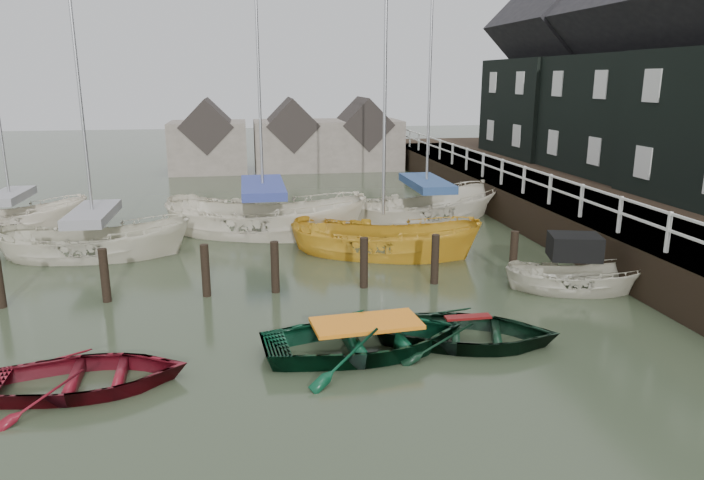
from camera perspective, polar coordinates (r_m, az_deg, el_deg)
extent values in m
plane|color=#2B3521|center=(14.26, -1.44, -8.43)|extent=(120.00, 120.00, 0.00)
cube|color=black|center=(25.99, 16.44, 4.74)|extent=(3.00, 32.00, 0.20)
cube|color=silver|center=(25.21, 13.52, 7.06)|extent=(0.06, 32.00, 0.06)
cube|color=silver|center=(25.27, 13.46, 6.16)|extent=(0.06, 32.00, 0.06)
cube|color=black|center=(29.05, 26.04, 2.02)|extent=(14.00, 38.00, 1.50)
cube|color=black|center=(30.19, 24.70, 10.29)|extent=(6.00, 7.00, 5.00)
cube|color=black|center=(30.27, 25.59, 18.30)|extent=(6.11, 7.14, 6.11)
cube|color=black|center=(36.20, 18.45, 11.36)|extent=(6.40, 7.00, 5.00)
cube|color=black|center=(36.27, 19.01, 18.06)|extent=(6.52, 7.14, 6.52)
cylinder|color=black|center=(17.87, -29.37, -3.85)|extent=(0.22, 0.22, 1.80)
cylinder|color=black|center=(17.17, -21.50, -3.66)|extent=(0.22, 0.22, 1.80)
cylinder|color=black|center=(16.82, -13.14, -3.37)|extent=(0.22, 0.22, 1.80)
cylinder|color=black|center=(16.79, -6.99, -3.12)|extent=(0.22, 0.22, 1.80)
cylinder|color=black|center=(17.06, 1.09, -2.73)|extent=(0.22, 0.22, 1.80)
cylinder|color=black|center=(17.53, 7.53, -2.37)|extent=(0.22, 0.22, 1.80)
cylinder|color=black|center=(18.32, 14.43, -1.97)|extent=(0.22, 0.22, 1.80)
cube|color=#665B51|center=(39.27, -12.90, 8.26)|extent=(4.50, 4.00, 3.00)
cube|color=#282321|center=(39.15, -13.01, 10.15)|extent=(3.18, 4.08, 3.18)
cube|color=#665B51|center=(39.31, -5.53, 8.56)|extent=(4.50, 4.00, 3.00)
cube|color=#282321|center=(39.20, -5.58, 10.45)|extent=(3.18, 4.08, 3.18)
cube|color=#665B51|center=(39.89, 1.00, 8.71)|extent=(4.50, 4.00, 3.00)
cube|color=#282321|center=(39.78, 1.01, 10.58)|extent=(3.18, 4.08, 3.18)
imported|color=#5B0D16|center=(12.87, -22.94, -12.32)|extent=(3.77, 2.79, 0.75)
imported|color=#08311C|center=(13.34, 1.29, -10.12)|extent=(4.55, 3.43, 0.89)
imported|color=black|center=(13.97, 10.38, -9.19)|extent=(4.54, 3.85, 0.80)
imported|color=#B8B49D|center=(17.93, 19.56, -4.40)|extent=(3.96, 2.36, 1.44)
cube|color=black|center=(17.77, 19.57, -0.57)|extent=(1.52, 1.32, 0.65)
imported|color=beige|center=(21.75, -22.16, -1.37)|extent=(6.06, 2.49, 2.31)
cylinder|color=#B2B2B7|center=(21.03, -23.63, 13.21)|extent=(0.10, 0.10, 8.46)
cube|color=gray|center=(21.44, -22.52, 2.20)|extent=(3.33, 1.33, 0.30)
imported|color=silver|center=(23.25, -7.97, 0.57)|extent=(8.07, 5.13, 2.92)
cylinder|color=#B2B2B7|center=(22.58, -8.49, 14.62)|extent=(0.10, 0.10, 8.09)
cube|color=navy|center=(22.90, -8.12, 4.76)|extent=(4.42, 2.77, 0.30)
imported|color=gold|center=(20.40, 2.82, -1.29)|extent=(6.64, 4.57, 2.40)
cylinder|color=#B2B2B7|center=(19.63, 3.02, 14.11)|extent=(0.10, 0.10, 8.20)
imported|color=beige|center=(25.16, 6.69, 1.68)|extent=(7.17, 4.34, 2.60)
cylinder|color=#B2B2B7|center=(24.54, 7.12, 15.41)|extent=(0.10, 0.10, 9.09)
cube|color=navy|center=(24.86, 6.80, 5.16)|extent=(3.93, 2.34, 0.30)
imported|color=beige|center=(27.06, -28.36, 0.92)|extent=(5.65, 3.07, 2.07)
cube|color=gray|center=(26.83, -28.68, 3.52)|extent=(3.10, 1.65, 0.30)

